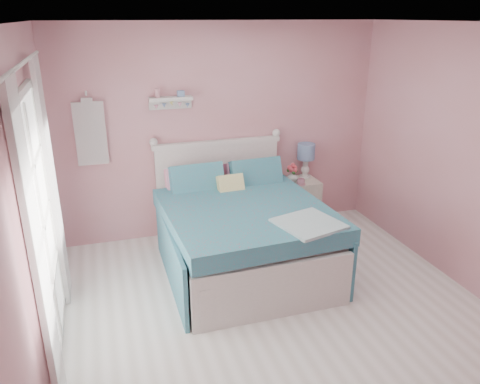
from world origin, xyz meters
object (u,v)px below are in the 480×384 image
nightstand (300,203)px  table_lamp (306,154)px  teacup (301,182)px  bed (241,232)px  vase (292,176)px

nightstand → table_lamp: 0.65m
teacup → bed: bearing=-146.6°
table_lamp → vase: (-0.24, -0.13, -0.24)m
teacup → nightstand: bearing=65.0°
bed → nightstand: size_ratio=3.35×
nightstand → vase: 0.41m
nightstand → table_lamp: bearing=45.9°
bed → teacup: 1.23m
bed → vase: bed is taller
nightstand → vase: (-0.13, -0.02, 0.39)m
nightstand → table_lamp: (0.11, 0.11, 0.63)m
teacup → vase: bearing=116.1°
table_lamp → teacup: size_ratio=4.62×
nightstand → vase: size_ratio=4.31×
bed → nightstand: 1.35m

